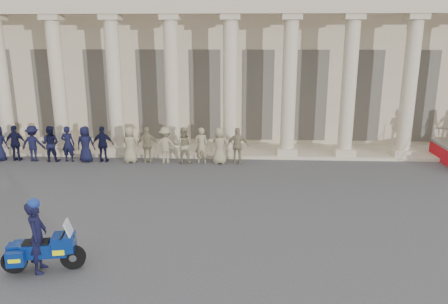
# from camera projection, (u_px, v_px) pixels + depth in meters

# --- Properties ---
(ground) EXTENTS (90.00, 90.00, 0.00)m
(ground) POSITION_uv_depth(u_px,v_px,m) (175.00, 230.00, 12.53)
(ground) COLOR #404042
(ground) RESTS_ON ground
(building) EXTENTS (40.00, 12.50, 9.00)m
(building) POSITION_uv_depth(u_px,v_px,m) (212.00, 51.00, 25.59)
(building) COLOR #C1B091
(building) RESTS_ON ground
(officer_rank) EXTENTS (16.95, 0.60, 1.59)m
(officer_rank) POSITION_uv_depth(u_px,v_px,m) (53.00, 144.00, 19.19)
(officer_rank) COLOR black
(officer_rank) RESTS_ON ground
(motorcycle) EXTENTS (1.90, 0.91, 1.23)m
(motorcycle) POSITION_uv_depth(u_px,v_px,m) (44.00, 250.00, 10.24)
(motorcycle) COLOR black
(motorcycle) RESTS_ON ground
(rider) EXTENTS (0.53, 0.70, 1.83)m
(rider) POSITION_uv_depth(u_px,v_px,m) (37.00, 235.00, 10.12)
(rider) COLOR black
(rider) RESTS_ON ground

